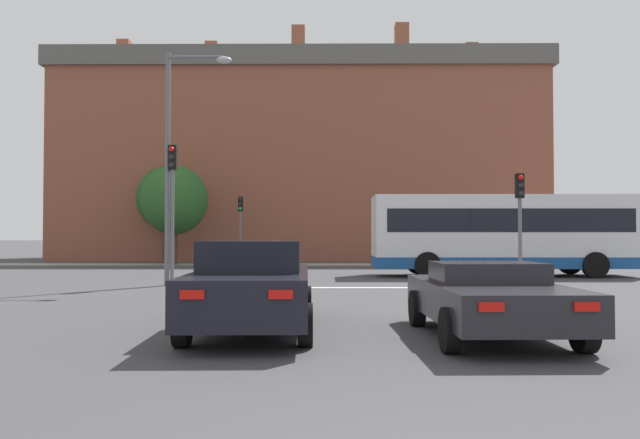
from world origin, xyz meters
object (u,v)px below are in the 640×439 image
at_px(bus_crossing_lead, 502,233).
at_px(traffic_light_near_left, 172,192).
at_px(traffic_light_far_left, 240,219).
at_px(car_saloon_left, 253,285).
at_px(street_lamp_junction, 178,143).
at_px(pedestrian_waiting, 381,247).
at_px(pedestrian_walking_east, 425,245).
at_px(car_roadster_right, 489,298).
at_px(traffic_light_near_right, 520,209).
at_px(traffic_light_far_right, 443,218).

xyz_separation_m(bus_crossing_lead, traffic_light_near_left, (-12.03, -4.79, 1.32)).
relative_size(bus_crossing_lead, traffic_light_far_left, 2.73).
distance_m(car_saloon_left, bus_crossing_lead, 16.60).
height_order(street_lamp_junction, pedestrian_waiting, street_lamp_junction).
height_order(car_saloon_left, pedestrian_walking_east, pedestrian_walking_east).
bearing_deg(car_roadster_right, traffic_light_near_right, 68.56).
xyz_separation_m(traffic_light_near_left, pedestrian_walking_east, (10.55, 14.73, -1.96)).
bearing_deg(traffic_light_far_left, pedestrian_walking_east, 3.93).
bearing_deg(pedestrian_waiting, bus_crossing_lead, 82.30).
bearing_deg(pedestrian_waiting, traffic_light_far_left, -20.10).
height_order(car_saloon_left, car_roadster_right, car_saloon_left).
bearing_deg(car_roadster_right, traffic_light_far_right, 79.35).
xyz_separation_m(traffic_light_near_right, street_lamp_junction, (-11.10, 0.02, 2.15)).
xyz_separation_m(traffic_light_far_left, street_lamp_junction, (-0.15, -13.96, 2.08)).
bearing_deg(traffic_light_near_right, traffic_light_near_left, -179.74).
height_order(bus_crossing_lead, traffic_light_near_right, traffic_light_near_right).
height_order(car_saloon_left, bus_crossing_lead, bus_crossing_lead).
relative_size(car_roadster_right, traffic_light_near_left, 0.94).
distance_m(traffic_light_near_left, pedestrian_walking_east, 18.22).
distance_m(car_roadster_right, traffic_light_near_right, 11.04).
bearing_deg(traffic_light_near_right, traffic_light_far_left, 128.09).
height_order(bus_crossing_lead, traffic_light_far_left, traffic_light_far_left).
distance_m(traffic_light_far_right, pedestrian_walking_east, 1.87).
bearing_deg(traffic_light_near_right, bus_crossing_lead, 80.95).
relative_size(traffic_light_far_left, street_lamp_junction, 0.49).
bearing_deg(car_roadster_right, traffic_light_far_left, 105.14).
height_order(car_roadster_right, traffic_light_far_left, traffic_light_far_left).
xyz_separation_m(traffic_light_near_right, pedestrian_walking_east, (-0.73, 14.68, -1.38)).
bearing_deg(traffic_light_near_right, traffic_light_far_right, 89.22).
height_order(bus_crossing_lead, pedestrian_walking_east, bus_crossing_lead).
distance_m(bus_crossing_lead, pedestrian_waiting, 11.08).
height_order(car_roadster_right, pedestrian_walking_east, pedestrian_walking_east).
relative_size(traffic_light_near_left, pedestrian_waiting, 2.79).
bearing_deg(traffic_light_far_left, car_roadster_right, -73.34).
distance_m(car_roadster_right, pedestrian_walking_east, 25.10).
relative_size(traffic_light_far_left, pedestrian_waiting, 2.30).
distance_m(traffic_light_far_left, pedestrian_waiting, 8.08).
bearing_deg(bus_crossing_lead, street_lamp_junction, 111.72).
height_order(car_roadster_right, traffic_light_near_right, traffic_light_near_right).
bearing_deg(car_saloon_left, traffic_light_near_left, 109.70).
height_order(car_roadster_right, street_lamp_junction, street_lamp_junction).
distance_m(car_saloon_left, car_roadster_right, 3.90).
distance_m(bus_crossing_lead, street_lamp_junction, 13.09).
distance_m(car_roadster_right, traffic_light_far_right, 24.69).
xyz_separation_m(car_saloon_left, pedestrian_waiting, (4.44, 24.69, 0.16)).
bearing_deg(street_lamp_junction, traffic_light_near_right, -0.10).
xyz_separation_m(bus_crossing_lead, traffic_light_far_right, (-0.56, 9.32, 0.87)).
bearing_deg(street_lamp_junction, bus_crossing_lead, 21.72).
distance_m(traffic_light_near_right, street_lamp_junction, 11.31).
xyz_separation_m(car_saloon_left, traffic_light_near_left, (-3.72, 9.54, 2.26)).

